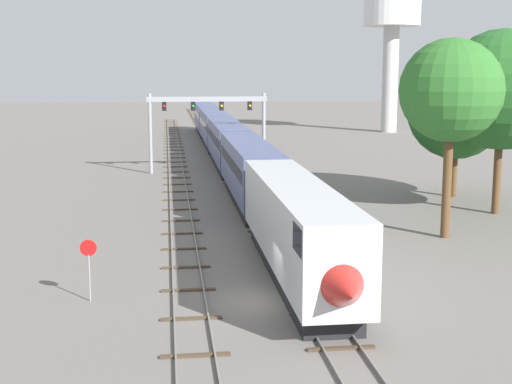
{
  "coord_description": "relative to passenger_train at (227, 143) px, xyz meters",
  "views": [
    {
      "loc": [
        -4.38,
        -31.16,
        10.48
      ],
      "look_at": [
        1.0,
        12.0,
        3.0
      ],
      "focal_mm": 50.46,
      "sensor_mm": 36.0,
      "label": 1
    }
  ],
  "objects": [
    {
      "name": "ground_plane",
      "position": [
        -2.0,
        -45.02,
        -2.61
      ],
      "size": [
        400.0,
        400.0,
        0.0
      ],
      "primitive_type": "plane",
      "color": "slate"
    },
    {
      "name": "track_main",
      "position": [
        0.0,
        14.98,
        -2.54
      ],
      "size": [
        2.6,
        200.0,
        0.16
      ],
      "color": "slate",
      "rests_on": "ground"
    },
    {
      "name": "track_near",
      "position": [
        -5.5,
        -5.02,
        -2.54
      ],
      "size": [
        2.6,
        160.0,
        0.16
      ],
      "color": "slate",
      "rests_on": "ground"
    },
    {
      "name": "passenger_train",
      "position": [
        0.0,
        0.0,
        0.0
      ],
      "size": [
        3.04,
        102.75,
        4.8
      ],
      "color": "silver",
      "rests_on": "ground"
    },
    {
      "name": "signal_gantry",
      "position": [
        -2.25,
        -3.32,
        3.29
      ],
      "size": [
        12.1,
        0.49,
        8.05
      ],
      "color": "#999BA0",
      "rests_on": "ground"
    },
    {
      "name": "water_tower",
      "position": [
        30.55,
        40.5,
        15.91
      ],
      "size": [
        9.4,
        9.4,
        23.81
      ],
      "color": "beige",
      "rests_on": "ground"
    },
    {
      "name": "stop_sign",
      "position": [
        -10.0,
        -43.98,
        -0.74
      ],
      "size": [
        0.76,
        0.08,
        2.88
      ],
      "color": "gray",
      "rests_on": "ground"
    },
    {
      "name": "trackside_tree_left",
      "position": [
        17.1,
        -19.91,
        4.52
      ],
      "size": [
        7.96,
        7.96,
        11.12
      ],
      "color": "brown",
      "rests_on": "ground"
    },
    {
      "name": "trackside_tree_mid",
      "position": [
        17.41,
        -27.09,
        6.37
      ],
      "size": [
        8.6,
        8.6,
        13.3
      ],
      "color": "brown",
      "rests_on": "ground"
    },
    {
      "name": "trackside_tree_right",
      "position": [
        10.85,
        -33.92,
        6.52
      ],
      "size": [
        6.33,
        6.33,
        12.34
      ],
      "color": "brown",
      "rests_on": "ground"
    }
  ]
}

